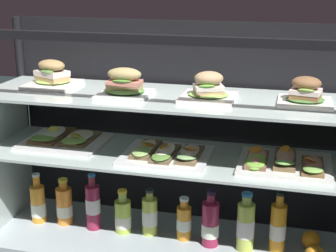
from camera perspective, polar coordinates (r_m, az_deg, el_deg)
The scene contains 24 objects.
ground_plane at distance 2.21m, azimuth 0.00°, elevation -13.73°, with size 6.00×6.00×0.02m, color black.
case_base_deck at distance 2.19m, azimuth 0.00°, elevation -13.02°, with size 1.54×0.48×0.04m, color #B1BEC4.
case_frame at distance 2.10m, azimuth 0.85°, elevation 0.24°, with size 1.54×0.48×0.92m.
riser_lower_tier at distance 2.09m, azimuth 0.00°, elevation -8.19°, with size 1.47×0.40×0.36m.
shelf_lower_glass at distance 2.02m, azimuth 0.00°, elevation -3.38°, with size 1.48×0.42×0.01m, color silver.
riser_upper_tier at distance 1.98m, azimuth 0.00°, elevation -0.15°, with size 1.47×0.40×0.23m.
shelf_upper_glass at distance 1.95m, azimuth 0.00°, elevation 3.20°, with size 1.48×0.42×0.01m, color silver.
plated_roll_sandwich_far_right at distance 2.15m, azimuth -12.87°, elevation 5.42°, with size 0.20×0.20×0.11m.
plated_roll_sandwich_center at distance 1.95m, azimuth -4.89°, elevation 4.50°, with size 0.19×0.19×0.11m.
plated_roll_sandwich_left_of_center at distance 1.89m, azimuth 4.56°, elevation 4.06°, with size 0.20×0.20×0.11m.
plated_roll_sandwich_right_of_center at distance 1.89m, azimuth 15.16°, elevation 3.45°, with size 0.19×0.19×0.10m.
open_sandwich_tray_far_right at distance 2.20m, azimuth -11.60°, elevation -1.42°, with size 0.34×0.29×0.05m.
open_sandwich_tray_mid_left at distance 1.98m, azimuth -0.17°, elevation -3.08°, with size 0.34×0.29×0.06m.
open_sandwich_tray_mid_right at distance 1.94m, azimuth 12.82°, elevation -3.98°, with size 0.34×0.29×0.06m.
juice_bottle_front_left_end at distance 2.35m, azimuth -14.35°, elevation -8.45°, with size 0.07×0.07×0.23m.
juice_bottle_front_middle at distance 2.31m, azimuth -11.53°, elevation -8.72°, with size 0.07×0.07×0.21m.
juice_bottle_back_center at distance 2.24m, azimuth -8.41°, elevation -8.82°, with size 0.06×0.06×0.25m.
juice_bottle_tucked_behind at distance 2.21m, azimuth -5.07°, elevation -10.03°, with size 0.07×0.07×0.19m.
juice_bottle_back_left at distance 2.18m, azimuth -2.06°, elevation -10.00°, with size 0.07×0.07×0.20m.
juice_bottle_back_right at distance 2.15m, azimuth 1.80°, elevation -10.67°, with size 0.06×0.06×0.19m.
juice_bottle_near_post at distance 2.10m, azimuth 4.77°, elevation -10.90°, with size 0.07×0.07×0.24m.
juice_bottle_front_fourth at distance 2.08m, azimuth 8.69°, elevation -10.97°, with size 0.07×0.07×0.25m.
juice_bottle_front_right_end at distance 2.10m, azimuth 12.23°, elevation -10.99°, with size 0.06×0.06×0.26m.
orange_fruit_beside_bottles at distance 2.18m, azimuth 15.72°, elevation -12.15°, with size 0.07×0.07×0.07m, color orange.
Camera 1 is at (0.47, -1.83, 1.13)m, focal length 54.39 mm.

